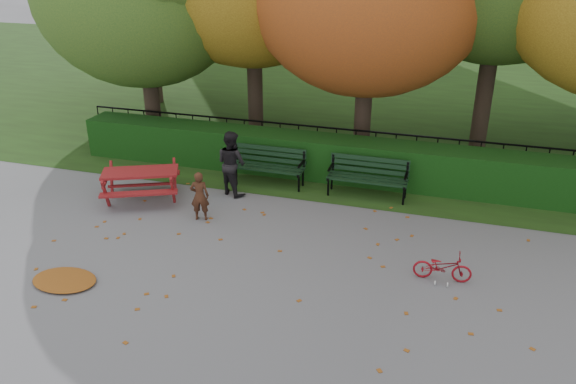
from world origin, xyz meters
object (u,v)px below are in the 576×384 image
(bench_right, at_px, (368,174))
(picnic_table, at_px, (141,177))
(child, at_px, (200,196))
(bicycle, at_px, (442,267))
(adult, at_px, (232,163))
(bench_left, at_px, (268,163))

(bench_right, distance_m, picnic_table, 5.09)
(child, distance_m, bicycle, 5.03)
(adult, bearing_deg, bicycle, 179.30)
(bench_left, height_order, bicycle, bench_left)
(bench_right, relative_size, picnic_table, 0.88)
(bench_left, xyz_separation_m, child, (-0.73, -2.22, 0.01))
(picnic_table, xyz_separation_m, bicycle, (6.61, -1.38, -0.29))
(picnic_table, distance_m, bicycle, 6.76)
(adult, bearing_deg, picnic_table, 52.09)
(bench_right, bearing_deg, picnic_table, -160.17)
(bench_right, height_order, adult, adult)
(bench_left, relative_size, picnic_table, 0.88)
(bicycle, bearing_deg, adult, 61.03)
(bench_left, height_order, child, child)
(bench_right, relative_size, bicycle, 1.83)
(child, bearing_deg, bicycle, 153.59)
(child, xyz_separation_m, bicycle, (4.95, -0.89, -0.28))
(child, xyz_separation_m, adult, (0.14, 1.42, 0.22))
(bicycle, bearing_deg, picnic_table, 74.85)
(picnic_table, bearing_deg, adult, 2.64)
(bench_right, distance_m, adult, 3.10)
(child, height_order, bicycle, child)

